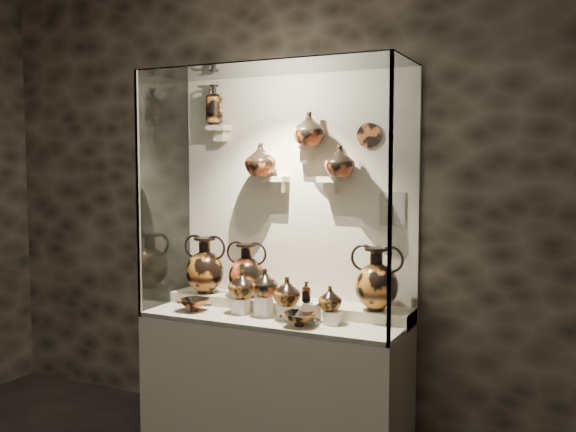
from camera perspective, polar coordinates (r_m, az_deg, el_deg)
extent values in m
cube|color=black|center=(4.34, 0.68, 2.01)|extent=(5.00, 0.02, 3.20)
cube|color=beige|center=(4.28, -1.19, -14.45)|extent=(1.70, 0.60, 0.80)
cube|color=#C3B697|center=(4.16, -1.20, -9.04)|extent=(1.68, 0.58, 0.03)
cube|color=#C3B697|center=(4.31, -0.15, -8.09)|extent=(1.70, 0.25, 0.10)
cube|color=beige|center=(4.33, 0.65, 2.00)|extent=(1.70, 0.03, 1.60)
cube|color=white|center=(3.79, -3.24, 1.62)|extent=(1.70, 0.01, 1.60)
cube|color=white|center=(4.49, -10.91, 2.01)|extent=(0.01, 0.60, 1.60)
cube|color=white|center=(3.75, 10.42, 1.52)|extent=(0.01, 0.60, 1.60)
cube|color=white|center=(4.09, -1.24, 13.03)|extent=(1.70, 0.60, 0.01)
cube|color=gray|center=(4.26, -13.16, 1.84)|extent=(0.02, 0.02, 1.60)
cube|color=gray|center=(3.47, 9.07, 1.29)|extent=(0.02, 0.02, 1.60)
cube|color=white|center=(4.21, -4.22, -8.00)|extent=(0.09, 0.09, 0.10)
cube|color=white|center=(4.12, -2.15, -8.03)|extent=(0.09, 0.09, 0.13)
cube|color=white|center=(4.05, 0.01, -8.54)|extent=(0.09, 0.09, 0.09)
cube|color=white|center=(3.99, 2.11, -8.55)|extent=(0.09, 0.09, 0.12)
cube|color=white|center=(3.94, 4.00, -9.02)|extent=(0.09, 0.09, 0.08)
cube|color=beige|center=(4.53, -6.13, 7.79)|extent=(0.14, 0.12, 0.04)
cube|color=beige|center=(4.30, -0.98, 3.32)|extent=(0.14, 0.12, 0.04)
cube|color=beige|center=(4.22, 1.46, 6.01)|extent=(0.10, 0.12, 0.04)
cube|color=beige|center=(4.15, 3.73, 3.26)|extent=(0.14, 0.12, 0.04)
imported|color=#A86120|center=(4.19, -4.10, -6.04)|extent=(0.22, 0.22, 0.19)
imported|color=#C04A21|center=(4.09, -2.05, -5.94)|extent=(0.18, 0.18, 0.18)
imported|color=#A86120|center=(4.01, -0.08, -6.71)|extent=(0.22, 0.22, 0.18)
imported|color=#A86120|center=(3.93, 3.77, -7.31)|extent=(0.18, 0.18, 0.15)
imported|color=#C04A21|center=(4.30, -2.45, 5.03)|extent=(0.28, 0.28, 0.22)
imported|color=#C04A21|center=(4.15, 1.89, 7.76)|extent=(0.25, 0.25, 0.22)
imported|color=#C04A21|center=(4.07, 4.63, 4.89)|extent=(0.25, 0.25, 0.20)
cylinder|color=#A65020|center=(4.11, 7.23, 7.13)|extent=(0.16, 0.02, 0.16)
cube|color=beige|center=(4.08, 9.21, 0.63)|extent=(0.16, 0.01, 0.21)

